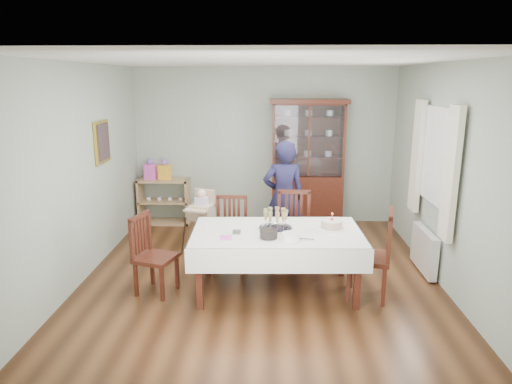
{
  "coord_description": "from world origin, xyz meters",
  "views": [
    {
      "loc": [
        0.12,
        -5.43,
        2.5
      ],
      "look_at": [
        -0.06,
        0.2,
        1.1
      ],
      "focal_mm": 32.0,
      "sensor_mm": 36.0,
      "label": 1
    }
  ],
  "objects_px": {
    "dining_table": "(277,261)",
    "champagne_tray": "(275,223)",
    "sideboard": "(164,201)",
    "gift_bag_orange": "(164,170)",
    "china_cabinet": "(308,162)",
    "high_chair": "(202,227)",
    "chair_far_right": "(293,246)",
    "chair_far_left": "(231,248)",
    "chair_end_right": "(369,271)",
    "woman": "(284,197)",
    "birthday_cake": "(332,225)",
    "chair_end_left": "(155,270)",
    "gift_bag_pink": "(150,170)"
  },
  "relations": [
    {
      "from": "dining_table",
      "to": "woman",
      "type": "relative_size",
      "value": 1.23
    },
    {
      "from": "chair_far_right",
      "to": "high_chair",
      "type": "height_order",
      "value": "chair_far_right"
    },
    {
      "from": "woman",
      "to": "gift_bag_orange",
      "type": "distance_m",
      "value": 2.41
    },
    {
      "from": "chair_end_right",
      "to": "chair_far_left",
      "type": "bearing_deg",
      "value": -100.25
    },
    {
      "from": "chair_far_left",
      "to": "birthday_cake",
      "type": "xyz_separation_m",
      "value": [
        1.26,
        -0.55,
        0.52
      ]
    },
    {
      "from": "woman",
      "to": "birthday_cake",
      "type": "height_order",
      "value": "woman"
    },
    {
      "from": "sideboard",
      "to": "chair_far_right",
      "type": "height_order",
      "value": "chair_far_right"
    },
    {
      "from": "chair_far_right",
      "to": "champagne_tray",
      "type": "distance_m",
      "value": 0.86
    },
    {
      "from": "china_cabinet",
      "to": "chair_end_left",
      "type": "xyz_separation_m",
      "value": [
        -2.0,
        -2.68,
        -0.84
      ]
    },
    {
      "from": "sideboard",
      "to": "champagne_tray",
      "type": "bearing_deg",
      "value": -52.83
    },
    {
      "from": "sideboard",
      "to": "chair_end_right",
      "type": "xyz_separation_m",
      "value": [
        3.03,
        -2.73,
        -0.08
      ]
    },
    {
      "from": "china_cabinet",
      "to": "sideboard",
      "type": "height_order",
      "value": "china_cabinet"
    },
    {
      "from": "dining_table",
      "to": "champagne_tray",
      "type": "height_order",
      "value": "champagne_tray"
    },
    {
      "from": "dining_table",
      "to": "chair_far_right",
      "type": "xyz_separation_m",
      "value": [
        0.23,
        0.7,
        -0.08
      ]
    },
    {
      "from": "birthday_cake",
      "to": "gift_bag_orange",
      "type": "relative_size",
      "value": 0.82
    },
    {
      "from": "high_chair",
      "to": "birthday_cake",
      "type": "height_order",
      "value": "birthday_cake"
    },
    {
      "from": "woman",
      "to": "champagne_tray",
      "type": "relative_size",
      "value": 4.14
    },
    {
      "from": "chair_far_left",
      "to": "chair_far_right",
      "type": "height_order",
      "value": "chair_far_right"
    },
    {
      "from": "sideboard",
      "to": "gift_bag_orange",
      "type": "height_order",
      "value": "gift_bag_orange"
    },
    {
      "from": "chair_end_left",
      "to": "dining_table",
      "type": "bearing_deg",
      "value": -69.39
    },
    {
      "from": "chair_far_left",
      "to": "chair_end_right",
      "type": "height_order",
      "value": "chair_end_right"
    },
    {
      "from": "gift_bag_orange",
      "to": "woman",
      "type": "bearing_deg",
      "value": -32.5
    },
    {
      "from": "china_cabinet",
      "to": "high_chair",
      "type": "bearing_deg",
      "value": -140.62
    },
    {
      "from": "dining_table",
      "to": "champagne_tray",
      "type": "bearing_deg",
      "value": 105.1
    },
    {
      "from": "dining_table",
      "to": "sideboard",
      "type": "bearing_deg",
      "value": 126.69
    },
    {
      "from": "china_cabinet",
      "to": "chair_far_left",
      "type": "bearing_deg",
      "value": -120.82
    },
    {
      "from": "chair_far_right",
      "to": "woman",
      "type": "distance_m",
      "value": 0.81
    },
    {
      "from": "high_chair",
      "to": "sideboard",
      "type": "bearing_deg",
      "value": 141.46
    },
    {
      "from": "sideboard",
      "to": "woman",
      "type": "height_order",
      "value": "woman"
    },
    {
      "from": "chair_end_left",
      "to": "woman",
      "type": "height_order",
      "value": "woman"
    },
    {
      "from": "chair_end_right",
      "to": "champagne_tray",
      "type": "bearing_deg",
      "value": -85.21
    },
    {
      "from": "chair_end_right",
      "to": "sideboard",
      "type": "bearing_deg",
      "value": -117.84
    },
    {
      "from": "chair_far_left",
      "to": "chair_far_right",
      "type": "relative_size",
      "value": 0.94
    },
    {
      "from": "chair_end_left",
      "to": "gift_bag_orange",
      "type": "bearing_deg",
      "value": 27.51
    },
    {
      "from": "woman",
      "to": "high_chair",
      "type": "relative_size",
      "value": 1.74
    },
    {
      "from": "china_cabinet",
      "to": "birthday_cake",
      "type": "distance_m",
      "value": 2.51
    },
    {
      "from": "birthday_cake",
      "to": "woman",
      "type": "bearing_deg",
      "value": 114.42
    },
    {
      "from": "chair_end_left",
      "to": "chair_end_right",
      "type": "distance_m",
      "value": 2.53
    },
    {
      "from": "chair_end_right",
      "to": "champagne_tray",
      "type": "height_order",
      "value": "chair_end_right"
    },
    {
      "from": "sideboard",
      "to": "china_cabinet",
      "type": "bearing_deg",
      "value": -0.49
    },
    {
      "from": "dining_table",
      "to": "chair_end_right",
      "type": "height_order",
      "value": "chair_end_right"
    },
    {
      "from": "china_cabinet",
      "to": "chair_far_right",
      "type": "height_order",
      "value": "china_cabinet"
    },
    {
      "from": "sideboard",
      "to": "birthday_cake",
      "type": "height_order",
      "value": "birthday_cake"
    },
    {
      "from": "birthday_cake",
      "to": "gift_bag_pink",
      "type": "relative_size",
      "value": 0.8
    },
    {
      "from": "gift_bag_orange",
      "to": "china_cabinet",
      "type": "bearing_deg",
      "value": -0.04
    },
    {
      "from": "chair_end_left",
      "to": "gift_bag_pink",
      "type": "distance_m",
      "value": 2.85
    },
    {
      "from": "china_cabinet",
      "to": "sideboard",
      "type": "xyz_separation_m",
      "value": [
        -2.5,
        0.02,
        -0.72
      ]
    },
    {
      "from": "sideboard",
      "to": "gift_bag_orange",
      "type": "xyz_separation_m",
      "value": [
        0.03,
        -0.02,
        0.56
      ]
    },
    {
      "from": "dining_table",
      "to": "chair_far_right",
      "type": "bearing_deg",
      "value": 71.75
    },
    {
      "from": "high_chair",
      "to": "chair_far_left",
      "type": "bearing_deg",
      "value": -33.77
    }
  ]
}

